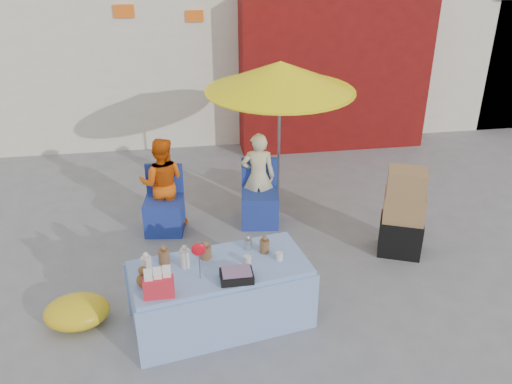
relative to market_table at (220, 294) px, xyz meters
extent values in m
plane|color=slate|center=(0.20, 0.26, -0.34)|extent=(80.00, 80.00, 0.00)
cube|color=maroon|center=(2.40, 4.46, 0.96)|extent=(3.20, 0.60, 2.60)
cube|color=#4C331E|center=(6.70, 6.26, 0.86)|extent=(2.60, 3.00, 2.40)
cube|color=orange|center=(-1.00, 4.74, 2.01)|extent=(0.32, 0.04, 0.20)
cube|color=orange|center=(0.10, 4.74, 1.91)|extent=(0.28, 0.04, 0.18)
cube|color=#7D9FC8|center=(0.01, 0.00, -0.01)|extent=(1.81, 1.05, 0.67)
cube|color=#7D9FC8|center=(0.08, -0.38, -0.03)|extent=(1.72, 0.34, 0.63)
cube|color=#7D9FC8|center=(-0.06, 0.39, -0.03)|extent=(1.72, 0.34, 0.63)
cylinder|color=silver|center=(-0.68, 0.02, 0.41)|extent=(0.11, 0.11, 0.16)
cylinder|color=brown|center=(-0.52, 0.14, 0.40)|extent=(0.12, 0.12, 0.14)
cylinder|color=silver|center=(-0.32, 0.04, 0.42)|extent=(0.10, 0.10, 0.20)
cylinder|color=brown|center=(-0.11, 0.16, 0.39)|extent=(0.14, 0.14, 0.13)
cylinder|color=#B2B2B7|center=(0.32, 0.26, 0.38)|extent=(0.09, 0.09, 0.11)
cylinder|color=brown|center=(0.47, 0.18, 0.39)|extent=(0.11, 0.11, 0.13)
cylinder|color=silver|center=(0.28, 0.01, 0.37)|extent=(0.08, 0.08, 0.08)
cylinder|color=silver|center=(0.59, 0.02, 0.37)|extent=(0.08, 0.08, 0.08)
sphere|color=brown|center=(-0.70, -0.22, 0.39)|extent=(0.13, 0.13, 0.13)
ellipsoid|color=red|center=(-0.19, -0.17, 0.64)|extent=(0.14, 0.07, 0.13)
cube|color=red|center=(-0.56, -0.37, 0.42)|extent=(0.29, 0.17, 0.18)
cube|color=black|center=(0.14, -0.24, 0.37)|extent=(0.34, 0.27, 0.08)
cube|color=navy|center=(-0.54, 1.90, -0.12)|extent=(0.54, 0.52, 0.45)
cube|color=navy|center=(-0.51, 2.12, 0.31)|extent=(0.48, 0.11, 0.40)
cube|color=navy|center=(0.71, 1.90, -0.12)|extent=(0.54, 0.52, 0.45)
cube|color=navy|center=(0.74, 2.12, 0.31)|extent=(0.48, 0.11, 0.40)
imported|color=#DB540B|center=(-0.54, 2.05, 0.27)|extent=(0.65, 0.54, 1.22)
imported|color=beige|center=(0.71, 2.05, 0.27)|extent=(0.48, 0.35, 1.22)
cylinder|color=gray|center=(1.01, 2.20, 0.66)|extent=(0.04, 0.04, 2.00)
cone|color=yellow|center=(1.01, 2.20, 1.56)|extent=(1.90, 1.90, 0.38)
cylinder|color=yellow|center=(1.01, 2.20, 1.38)|extent=(1.90, 1.90, 0.02)
cube|color=black|center=(2.28, 0.95, -0.12)|extent=(0.62, 0.57, 0.45)
cube|color=#A4714A|center=(2.28, 0.95, 0.28)|extent=(0.57, 0.51, 0.34)
cube|color=#A4714A|center=(2.26, 0.93, 0.61)|extent=(0.53, 0.47, 0.31)
ellipsoid|color=gold|center=(-1.42, 0.19, -0.20)|extent=(0.79, 0.72, 0.29)
camera|label=1|loc=(-0.31, -4.31, 3.31)|focal=38.00mm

